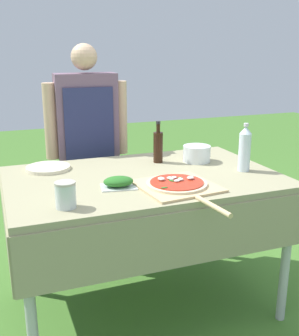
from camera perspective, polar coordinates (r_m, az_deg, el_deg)
name	(u,v)px	position (r m, az deg, el deg)	size (l,w,h in m)	color
ground_plane	(144,304)	(2.67, -0.76, -17.89)	(12.00, 12.00, 0.00)	#477A2D
prep_table	(143,191)	(2.35, -0.82, -3.11)	(1.49, 0.96, 0.81)	gray
person_cook	(87,137)	(2.94, -8.40, 4.17)	(0.57, 0.20, 1.52)	#4C4C51
pizza_on_peel	(178,185)	(2.12, 3.89, -2.35)	(0.41, 0.65, 0.05)	#D1B27F
oil_bottle	(158,146)	(2.56, 1.18, 2.97)	(0.06, 0.06, 0.25)	black
water_bottle	(245,149)	(2.44, 12.77, 2.58)	(0.07, 0.07, 0.28)	silver
herb_container	(118,182)	(2.12, -4.23, -1.93)	(0.20, 0.15, 0.06)	silver
mixing_tub	(197,154)	(2.61, 6.41, 1.95)	(0.17, 0.17, 0.10)	silver
plate_stack	(48,168)	(2.50, -13.56, 0.02)	(0.25, 0.25, 0.02)	beige
sauce_jar	(66,196)	(1.88, -11.29, -3.79)	(0.09, 0.09, 0.12)	silver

